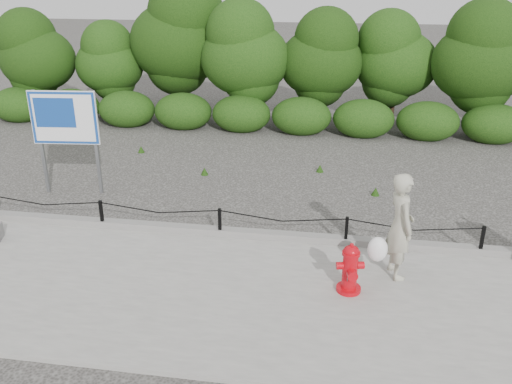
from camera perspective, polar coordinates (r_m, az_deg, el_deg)
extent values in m
plane|color=#2D2B28|center=(11.02, -3.78, -4.98)|extent=(90.00, 90.00, 0.00)
cube|color=gray|center=(9.33, -6.49, -10.40)|extent=(14.00, 4.00, 0.08)
cube|color=slate|center=(11.00, -3.74, -4.16)|extent=(14.00, 0.22, 0.14)
cube|color=black|center=(11.63, -15.95, -2.24)|extent=(0.06, 0.06, 0.60)
cube|color=black|center=(10.85, -3.83, -3.20)|extent=(0.06, 0.06, 0.60)
cube|color=black|center=(10.62, 9.49, -4.09)|extent=(0.06, 0.06, 0.60)
cube|color=black|center=(10.97, 22.68, -4.76)|extent=(0.06, 0.06, 0.60)
cylinder|color=black|center=(12.10, -21.45, -0.83)|extent=(2.50, 0.02, 0.02)
cylinder|color=black|center=(11.08, -10.18, -1.69)|extent=(2.50, 0.02, 0.02)
cylinder|color=black|center=(10.57, 2.78, -2.60)|extent=(2.50, 0.02, 0.02)
cylinder|color=black|center=(10.63, 16.32, -3.40)|extent=(2.50, 0.02, 0.02)
cylinder|color=black|center=(21.46, -21.57, 9.93)|extent=(0.18, 0.18, 1.84)
ellipsoid|color=#2C5413|center=(21.24, -22.08, 13.31)|extent=(2.73, 2.36, 2.95)
cylinder|color=black|center=(20.70, -14.89, 10.05)|extent=(0.18, 0.18, 1.65)
ellipsoid|color=#2C5413|center=(20.49, -15.22, 13.19)|extent=(2.44, 2.11, 2.64)
cylinder|color=black|center=(20.14, -7.88, 11.30)|extent=(0.18, 0.18, 2.37)
ellipsoid|color=#2C5413|center=(19.88, -8.14, 15.98)|extent=(3.50, 3.03, 3.78)
cylinder|color=black|center=(18.84, -1.12, 10.20)|extent=(0.18, 0.18, 2.03)
ellipsoid|color=#2C5413|center=(18.58, -1.16, 14.49)|extent=(3.01, 2.60, 3.26)
cylinder|color=black|center=(18.98, 6.66, 9.94)|extent=(0.18, 0.18, 1.90)
ellipsoid|color=#2C5413|center=(18.73, 6.85, 13.91)|extent=(2.81, 2.43, 3.04)
cylinder|color=black|center=(19.43, 14.20, 9.66)|extent=(0.18, 0.18, 1.87)
ellipsoid|color=#2C5413|center=(19.20, 14.58, 13.46)|extent=(2.77, 2.39, 2.99)
cylinder|color=black|center=(19.04, 21.99, 8.75)|extent=(0.18, 0.18, 2.07)
ellipsoid|color=#2C5413|center=(18.78, 22.65, 13.02)|extent=(3.06, 2.65, 3.31)
cylinder|color=#BD0711|center=(9.35, 9.71, -10.00)|extent=(0.49, 0.49, 0.07)
cylinder|color=#BD0711|center=(9.17, 9.85, -8.19)|extent=(0.30, 0.30, 0.62)
cylinder|color=#BD0711|center=(9.00, 9.99, -6.37)|extent=(0.35, 0.35, 0.06)
ellipsoid|color=#BD0711|center=(8.99, 10.00, -6.18)|extent=(0.31, 0.31, 0.20)
cylinder|color=#BD0711|center=(8.93, 10.05, -5.57)|extent=(0.08, 0.08, 0.06)
cylinder|color=#BD0711|center=(9.08, 8.82, -7.68)|extent=(0.14, 0.15, 0.13)
cylinder|color=#BD0711|center=(9.15, 10.95, -7.58)|extent=(0.14, 0.15, 0.13)
cylinder|color=#BD0711|center=(9.00, 10.09, -8.60)|extent=(0.20, 0.17, 0.17)
cylinder|color=slate|center=(9.07, 9.60, -8.97)|extent=(0.01, 0.06, 0.13)
imported|color=#A7A48F|center=(9.54, 14.94, -3.46)|extent=(0.63, 0.79, 1.90)
ellipsoid|color=white|center=(9.55, 12.67, -5.90)|extent=(0.34, 0.27, 0.46)
cube|color=slate|center=(13.79, -21.68, 4.85)|extent=(0.08, 0.08, 2.50)
cube|color=slate|center=(13.30, -16.50, 4.91)|extent=(0.08, 0.08, 2.50)
cube|color=white|center=(13.32, -19.56, 7.37)|extent=(1.56, 0.21, 1.25)
cube|color=navy|center=(13.29, -19.61, 7.34)|extent=(1.53, 0.16, 1.21)
cube|color=navy|center=(13.33, -20.44, 7.82)|extent=(0.94, 0.10, 0.69)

